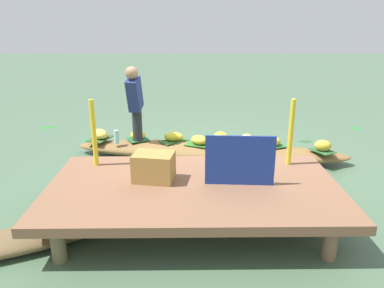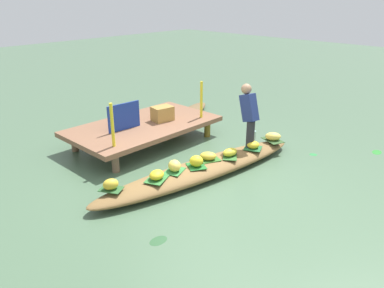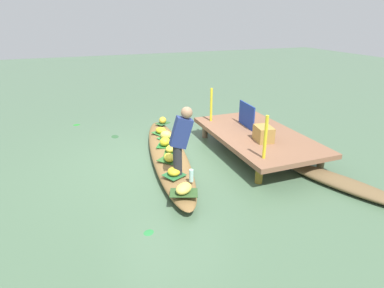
{
  "view_description": "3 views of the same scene",
  "coord_description": "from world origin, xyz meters",
  "px_view_note": "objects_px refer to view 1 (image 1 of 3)",
  "views": [
    {
      "loc": [
        0.36,
        5.76,
        2.18
      ],
      "look_at": [
        0.29,
        0.27,
        0.34
      ],
      "focal_mm": 35.04,
      "sensor_mm": 36.0,
      "label": 1
    },
    {
      "loc": [
        -4.64,
        -4.17,
        3.14
      ],
      "look_at": [
        0.0,
        0.27,
        0.55
      ],
      "focal_mm": 35.73,
      "sensor_mm": 36.0,
      "label": 2
    },
    {
      "loc": [
        6.05,
        -1.77,
        2.93
      ],
      "look_at": [
        0.48,
        0.36,
        0.5
      ],
      "focal_mm": 29.81,
      "sensor_mm": 36.0,
      "label": 3
    }
  ],
  "objects_px": {
    "banana_bunch_5": "(246,140)",
    "banana_bunch_7": "(221,138)",
    "banana_bunch_3": "(323,146)",
    "banana_bunch_6": "(138,135)",
    "banana_bunch_4": "(174,137)",
    "vendor_person": "(135,100)",
    "market_banner": "(240,161)",
    "produce_crate": "(154,167)",
    "banana_bunch_0": "(199,140)",
    "banana_bunch_2": "(100,134)",
    "water_bottle": "(116,137)",
    "vendor_boat": "(209,151)",
    "banana_bunch_1": "(272,141)"
  },
  "relations": [
    {
      "from": "banana_bunch_0",
      "to": "water_bottle",
      "type": "xyz_separation_m",
      "value": [
        1.34,
        -0.07,
        0.03
      ]
    },
    {
      "from": "banana_bunch_0",
      "to": "banana_bunch_6",
      "type": "relative_size",
      "value": 1.19
    },
    {
      "from": "banana_bunch_3",
      "to": "banana_bunch_6",
      "type": "bearing_deg",
      "value": -12.2
    },
    {
      "from": "banana_bunch_0",
      "to": "vendor_person",
      "type": "relative_size",
      "value": 0.24
    },
    {
      "from": "banana_bunch_1",
      "to": "market_banner",
      "type": "height_order",
      "value": "market_banner"
    },
    {
      "from": "vendor_boat",
      "to": "market_banner",
      "type": "height_order",
      "value": "market_banner"
    },
    {
      "from": "banana_bunch_5",
      "to": "banana_bunch_7",
      "type": "distance_m",
      "value": 0.42
    },
    {
      "from": "banana_bunch_5",
      "to": "market_banner",
      "type": "relative_size",
      "value": 0.34
    },
    {
      "from": "vendor_boat",
      "to": "banana_bunch_0",
      "type": "relative_size",
      "value": 14.93
    },
    {
      "from": "banana_bunch_0",
      "to": "banana_bunch_3",
      "type": "bearing_deg",
      "value": 169.43
    },
    {
      "from": "banana_bunch_0",
      "to": "vendor_person",
      "type": "bearing_deg",
      "value": -7.59
    },
    {
      "from": "banana_bunch_3",
      "to": "market_banner",
      "type": "height_order",
      "value": "market_banner"
    },
    {
      "from": "banana_bunch_5",
      "to": "vendor_person",
      "type": "xyz_separation_m",
      "value": [
        1.77,
        -0.24,
        0.6
      ]
    },
    {
      "from": "produce_crate",
      "to": "banana_bunch_0",
      "type": "bearing_deg",
      "value": -107.02
    },
    {
      "from": "banana_bunch_4",
      "to": "banana_bunch_3",
      "type": "bearing_deg",
      "value": 166.94
    },
    {
      "from": "vendor_boat",
      "to": "banana_bunch_5",
      "type": "relative_size",
      "value": 17.34
    },
    {
      "from": "market_banner",
      "to": "banana_bunch_7",
      "type": "bearing_deg",
      "value": -85.49
    },
    {
      "from": "market_banner",
      "to": "produce_crate",
      "type": "relative_size",
      "value": 1.71
    },
    {
      "from": "vendor_boat",
      "to": "banana_bunch_1",
      "type": "xyz_separation_m",
      "value": [
        -0.99,
        0.12,
        0.21
      ]
    },
    {
      "from": "banana_bunch_7",
      "to": "vendor_boat",
      "type": "bearing_deg",
      "value": 3.69
    },
    {
      "from": "water_bottle",
      "to": "banana_bunch_5",
      "type": "bearing_deg",
      "value": 175.39
    },
    {
      "from": "banana_bunch_3",
      "to": "banana_bunch_4",
      "type": "xyz_separation_m",
      "value": [
        2.3,
        -0.53,
        -0.01
      ]
    },
    {
      "from": "vendor_boat",
      "to": "vendor_person",
      "type": "height_order",
      "value": "vendor_person"
    },
    {
      "from": "banana_bunch_6",
      "to": "banana_bunch_5",
      "type": "bearing_deg",
      "value": 167.93
    },
    {
      "from": "banana_bunch_5",
      "to": "vendor_boat",
      "type": "bearing_deg",
      "value": -12.24
    },
    {
      "from": "banana_bunch_6",
      "to": "banana_bunch_7",
      "type": "bearing_deg",
      "value": 170.05
    },
    {
      "from": "banana_bunch_3",
      "to": "produce_crate",
      "type": "bearing_deg",
      "value": 31.44
    },
    {
      "from": "water_bottle",
      "to": "market_banner",
      "type": "xyz_separation_m",
      "value": [
        -1.72,
        2.05,
        0.37
      ]
    },
    {
      "from": "banana_bunch_7",
      "to": "banana_bunch_3",
      "type": "bearing_deg",
      "value": 165.81
    },
    {
      "from": "banana_bunch_2",
      "to": "water_bottle",
      "type": "height_order",
      "value": "water_bottle"
    },
    {
      "from": "banana_bunch_6",
      "to": "market_banner",
      "type": "relative_size",
      "value": 0.33
    },
    {
      "from": "banana_bunch_5",
      "to": "banana_bunch_6",
      "type": "xyz_separation_m",
      "value": [
        1.77,
        -0.38,
        -0.03
      ]
    },
    {
      "from": "vendor_person",
      "to": "market_banner",
      "type": "xyz_separation_m",
      "value": [
        -1.4,
        2.12,
        -0.23
      ]
    },
    {
      "from": "banana_bunch_7",
      "to": "banana_bunch_4",
      "type": "bearing_deg",
      "value": -10.77
    },
    {
      "from": "banana_bunch_5",
      "to": "banana_bunch_7",
      "type": "relative_size",
      "value": 1.06
    },
    {
      "from": "banana_bunch_1",
      "to": "vendor_person",
      "type": "height_order",
      "value": "vendor_person"
    },
    {
      "from": "banana_bunch_1",
      "to": "banana_bunch_3",
      "type": "relative_size",
      "value": 1.16
    },
    {
      "from": "banana_bunch_1",
      "to": "market_banner",
      "type": "xyz_separation_m",
      "value": [
        0.78,
        1.88,
        0.4
      ]
    },
    {
      "from": "water_bottle",
      "to": "banana_bunch_2",
      "type": "bearing_deg",
      "value": -37.98
    },
    {
      "from": "banana_bunch_7",
      "to": "vendor_person",
      "type": "bearing_deg",
      "value": -4.18
    },
    {
      "from": "vendor_boat",
      "to": "banana_bunch_2",
      "type": "distance_m",
      "value": 1.87
    },
    {
      "from": "vendor_boat",
      "to": "banana_bunch_3",
      "type": "relative_size",
      "value": 18.06
    },
    {
      "from": "banana_bunch_0",
      "to": "water_bottle",
      "type": "distance_m",
      "value": 1.34
    },
    {
      "from": "banana_bunch_5",
      "to": "water_bottle",
      "type": "distance_m",
      "value": 2.1
    },
    {
      "from": "banana_bunch_7",
      "to": "water_bottle",
      "type": "relative_size",
      "value": 1.09
    },
    {
      "from": "banana_bunch_6",
      "to": "market_banner",
      "type": "xyz_separation_m",
      "value": [
        -1.4,
        2.26,
        0.4
      ]
    },
    {
      "from": "water_bottle",
      "to": "produce_crate",
      "type": "bearing_deg",
      "value": 111.97
    },
    {
      "from": "banana_bunch_6",
      "to": "vendor_person",
      "type": "bearing_deg",
      "value": 89.77
    },
    {
      "from": "banana_bunch_7",
      "to": "vendor_person",
      "type": "distance_m",
      "value": 1.5
    },
    {
      "from": "banana_bunch_4",
      "to": "produce_crate",
      "type": "xyz_separation_m",
      "value": [
        0.15,
        2.03,
        0.28
      ]
    }
  ]
}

